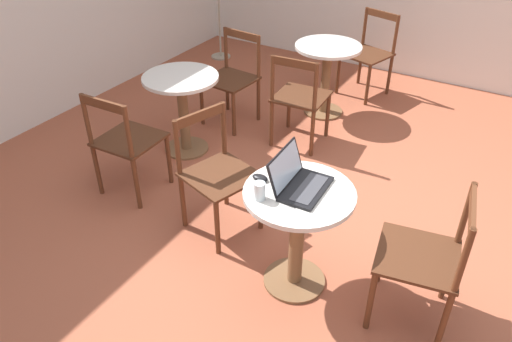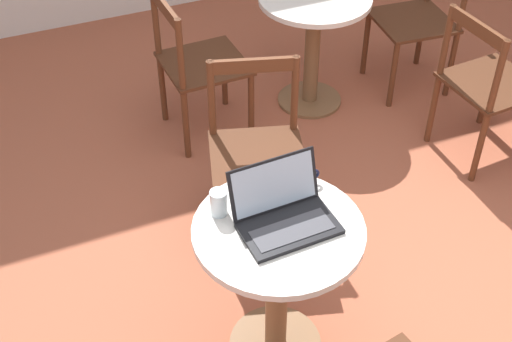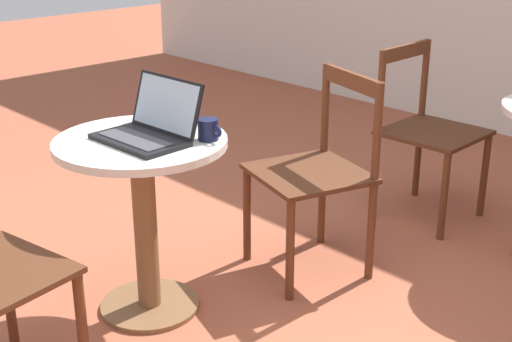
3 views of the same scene
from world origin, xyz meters
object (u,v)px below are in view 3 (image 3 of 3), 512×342
(laptop, at_px, (148,128))
(drinking_glass, at_px, (147,108))
(chair_far_left, at_px, (426,132))
(mouse, at_px, (190,121))
(mug, at_px, (209,130))
(chair_near_back, at_px, (317,173))
(cafe_table_near, at_px, (143,191))

(laptop, height_order, drinking_glass, laptop)
(chair_far_left, distance_m, drinking_glass, 1.52)
(chair_far_left, bearing_deg, laptop, -96.84)
(mouse, relative_size, mug, 0.89)
(chair_far_left, distance_m, mouse, 1.39)
(chair_near_back, bearing_deg, drinking_glass, -124.53)
(chair_far_left, bearing_deg, mouse, -99.95)
(chair_near_back, height_order, mouse, chair_near_back)
(chair_near_back, distance_m, mug, 0.65)
(cafe_table_near, relative_size, drinking_glass, 6.75)
(cafe_table_near, relative_size, laptop, 1.96)
(chair_near_back, relative_size, laptop, 2.39)
(cafe_table_near, bearing_deg, chair_far_left, 82.17)
(laptop, distance_m, mouse, 0.24)
(chair_near_back, distance_m, mouse, 0.62)
(laptop, relative_size, mouse, 3.69)
(cafe_table_near, height_order, chair_near_back, chair_near_back)
(mouse, height_order, mug, mug)
(drinking_glass, bearing_deg, laptop, -34.78)
(chair_far_left, distance_m, laptop, 1.62)
(mouse, bearing_deg, chair_near_back, 63.84)
(cafe_table_near, bearing_deg, drinking_glass, 137.41)
(chair_near_back, xyz_separation_m, drinking_glass, (-0.40, -0.59, 0.32))
(chair_far_left, xyz_separation_m, mouse, (-0.23, -1.34, 0.29))
(cafe_table_near, distance_m, chair_far_left, 1.61)
(chair_near_back, height_order, mug, chair_near_back)
(mouse, bearing_deg, mug, -20.29)
(chair_near_back, distance_m, drinking_glass, 0.78)
(cafe_table_near, xyz_separation_m, mug, (0.19, 0.18, 0.25))
(chair_far_left, xyz_separation_m, mug, (-0.03, -1.41, 0.31))
(chair_far_left, bearing_deg, chair_near_back, -89.40)
(chair_near_back, bearing_deg, mug, -94.27)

